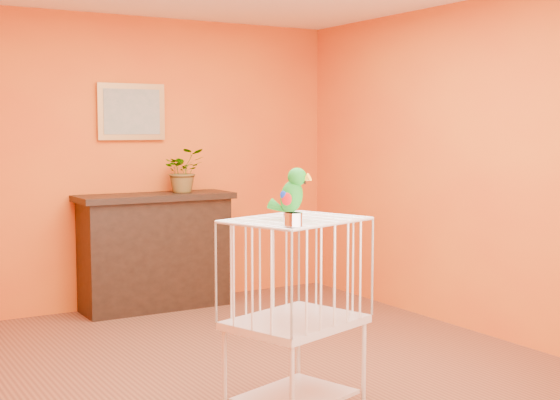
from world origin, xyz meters
TOP-DOWN VIEW (x-y plane):
  - ground at (0.00, 0.00)m, footprint 4.50×4.50m
  - room_shell at (0.00, 0.00)m, footprint 4.50×4.50m
  - console_cabinet at (0.12, 2.01)m, footprint 1.38×0.50m
  - potted_plant at (0.41, 2.00)m, footprint 0.41×0.45m
  - framed_picture at (0.00, 2.22)m, footprint 0.62×0.04m
  - birdcage at (-0.15, -0.79)m, footprint 0.84×0.74m
  - feed_cup at (-0.35, -1.09)m, footprint 0.10×0.10m
  - parrot at (-0.17, -0.78)m, footprint 0.21×0.23m

SIDE VIEW (x-z plane):
  - ground at x=0.00m, z-range 0.00..0.00m
  - console_cabinet at x=0.12m, z-range 0.00..1.03m
  - birdcage at x=-0.15m, z-range 0.02..1.12m
  - feed_cup at x=-0.35m, z-range 1.10..1.17m
  - potted_plant at x=0.41m, z-range 1.03..1.34m
  - parrot at x=-0.17m, z-range 1.10..1.39m
  - room_shell at x=0.00m, z-range -0.67..3.83m
  - framed_picture at x=0.00m, z-range 1.50..2.00m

